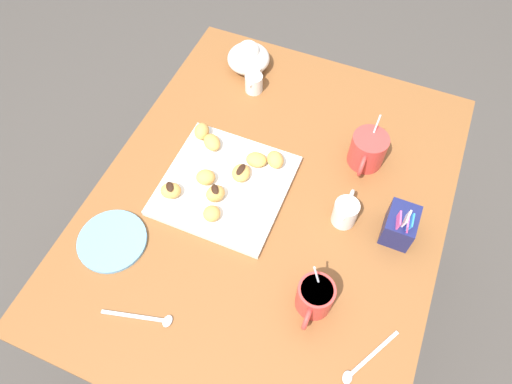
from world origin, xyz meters
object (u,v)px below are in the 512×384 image
Objects in this scene: chocolate_sauce_pitcher at (254,82)px; beignet_4 at (256,160)px; sugar_caddy at (400,225)px; beignet_1 at (275,160)px; beignet_2 at (206,177)px; beignet_3 at (241,173)px; cream_pitcher_white at (346,211)px; beignet_6 at (202,131)px; coffee_mug_red_right at (315,297)px; ice_cream_bowl at (248,57)px; dining_table at (269,222)px; beignet_0 at (212,142)px; saucer_sky_left at (112,241)px; pastry_plate_square at (225,185)px; coffee_mug_red_left at (368,150)px; beignet_7 at (212,214)px; beignet_5 at (215,194)px; beignet_8 at (171,190)px.

beignet_4 is at bearing 24.00° from chocolate_sauce_pitcher.
sugar_caddy is 0.35m from beignet_1.
beignet_2 reaches higher than beignet_3.
cream_pitcher_white is at bearing 87.74° from beignet_3.
beignet_4 is 0.17m from beignet_6.
coffee_mug_red_right is 0.77m from ice_cream_bowl.
dining_table is at bearing -138.72° from coffee_mug_red_right.
sugar_caddy is at bearing 81.85° from beignet_6.
beignet_1 is at bearing 93.29° from beignet_0.
beignet_0 is at bearing -118.49° from beignet_3.
beignet_3 reaches higher than saucer_sky_left.
coffee_mug_red_right is (0.21, 0.31, 0.04)m from pastry_plate_square.
coffee_mug_red_left is 0.29m from beignet_4.
coffee_mug_red_left is at bearing 125.23° from pastry_plate_square.
coffee_mug_red_right is at bearing -27.76° from sugar_caddy.
coffee_mug_red_right reaches higher than pastry_plate_square.
sugar_caddy is 0.45m from beignet_7.
chocolate_sauce_pitcher is 0.33m from beignet_3.
beignet_1 is at bearing 147.25° from beignet_5.
coffee_mug_red_right is 0.41m from beignet_2.
beignet_1 is 1.06× the size of beignet_2.
chocolate_sauce_pitcher reaches higher than beignet_5.
pastry_plate_square is 3.39× the size of chocolate_sauce_pitcher.
beignet_3 is at bearing -43.56° from beignet_1.
saucer_sky_left is at bearing -30.26° from beignet_2.
beignet_6 is at bearing -144.22° from beignet_5.
coffee_mug_red_left is at bearing 130.30° from beignet_5.
cream_pitcher_white is 0.82× the size of ice_cream_bowl.
coffee_mug_red_left reaches higher than beignet_3.
saucer_sky_left is 3.06× the size of beignet_3.
coffee_mug_red_left is 0.22m from sugar_caddy.
beignet_3 is 0.06m from beignet_4.
beignet_1 is (-0.32, -0.21, -0.01)m from coffee_mug_red_right.
coffee_mug_red_left is 0.87× the size of saucer_sky_left.
dining_table is 10.47× the size of cream_pitcher_white.
chocolate_sauce_pitcher is (0.08, 0.05, -0.01)m from ice_cream_bowl.
beignet_1 is 0.05m from beignet_4.
chocolate_sauce_pitcher is 1.69× the size of beignet_3.
beignet_2 reaches higher than beignet_0.
sugar_caddy is at bearing 35.60° from coffee_mug_red_left.
beignet_6 is (-0.33, -0.43, -0.01)m from coffee_mug_red_right.
beignet_3 is 0.09m from beignet_5.
beignet_7 is (0.09, 0.06, -0.00)m from beignet_2.
ice_cream_bowl is 2.58× the size of beignet_2.
saucer_sky_left is (0.47, -0.50, -0.05)m from coffee_mug_red_left.
pastry_plate_square is 6.28× the size of beignet_2.
cream_pitcher_white is 0.13m from sugar_caddy.
beignet_8 reaches higher than beignet_3.
coffee_mug_red_left is at bearing 63.86° from ice_cream_bowl.
ice_cream_bowl reaches higher than dining_table.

